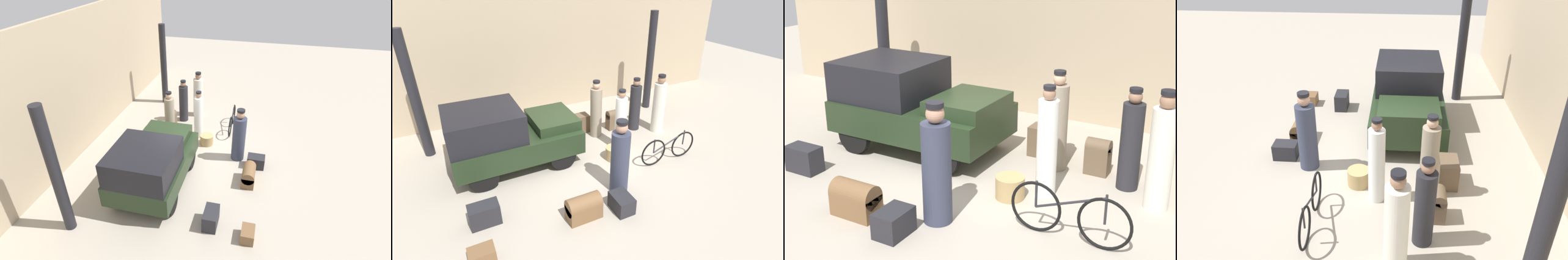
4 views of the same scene
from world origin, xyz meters
TOP-DOWN VIEW (x-y plane):
  - ground_plane at (0.00, 0.00)m, footprint 30.00×30.00m
  - station_building_facade at (0.00, 4.08)m, footprint 16.00×0.15m
  - canopy_pillar_left at (-3.65, 2.51)m, footprint 0.27×0.27m
  - canopy_pillar_right at (3.84, 2.51)m, footprint 0.27×0.27m
  - truck at (-1.72, 0.98)m, footprint 3.21×1.80m
  - bicycle at (2.14, -0.77)m, footprint 1.75×0.04m
  - wicker_basket at (0.88, -0.04)m, footprint 0.47×0.47m
  - conductor_in_dark_uniform at (2.98, 0.78)m, footprint 0.39×0.39m
  - porter_carrying_trunk at (0.30, -1.22)m, footprint 0.43×0.43m
  - porter_standing_middle at (1.08, 1.38)m, footprint 0.35×0.35m
  - porter_with_bicycle at (1.32, 0.36)m, footprint 0.33×0.33m
  - porter_lifting_near_truck at (2.41, 1.24)m, footprint 0.35×0.35m
  - trunk_wicker_pale at (-2.73, -0.92)m, footprint 0.61×0.35m
  - suitcase_small_leather at (-2.95, -1.88)m, footprint 0.46×0.32m
  - trunk_umber_medium at (-0.02, -1.85)m, footprint 0.39×0.55m
  - suitcase_tan_flat at (0.70, 1.83)m, footprint 0.62×0.39m
  - trunk_large_brown at (-0.85, -1.69)m, footprint 0.72×0.38m
  - trunk_barrel_dark at (1.80, 1.54)m, footprint 0.42×0.28m

SIDE VIEW (x-z plane):
  - ground_plane at x=0.00m, z-range 0.00..0.00m
  - suitcase_small_leather at x=-2.95m, z-range 0.00..0.31m
  - wicker_basket at x=0.88m, z-range 0.00..0.36m
  - trunk_umber_medium at x=-0.02m, z-range 0.00..0.38m
  - trunk_wicker_pale at x=-2.73m, z-range 0.00..0.47m
  - trunk_large_brown at x=-0.85m, z-range 0.00..0.55m
  - suitcase_tan_flat at x=0.70m, z-range 0.00..0.57m
  - trunk_barrel_dark at x=1.80m, z-range 0.02..0.67m
  - bicycle at x=2.14m, z-range -0.02..0.80m
  - porter_lifting_near_truck at x=2.41m, z-range -0.07..1.65m
  - porter_standing_middle at x=1.08m, z-range -0.07..1.73m
  - porter_carrying_trunk at x=0.30m, z-range -0.08..1.75m
  - porter_with_bicycle at x=1.32m, z-range -0.06..1.76m
  - conductor_in_dark_uniform at x=2.98m, z-range -0.07..1.80m
  - truck at x=-1.72m, z-range 0.06..1.76m
  - canopy_pillar_left at x=-3.65m, z-range 0.00..3.45m
  - canopy_pillar_right at x=3.84m, z-range 0.00..3.45m
  - station_building_facade at x=0.00m, z-range 0.00..4.50m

